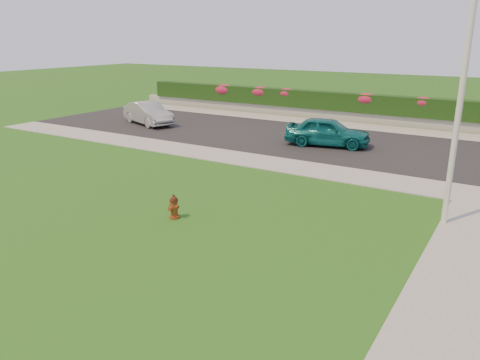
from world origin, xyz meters
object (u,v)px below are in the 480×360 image
Objects in this scene: fire_hydrant at (174,207)px; utility_pole at (458,119)px; sedan_teal at (328,132)px; sedan_silver at (148,113)px.

utility_pole is at bearing 39.12° from fire_hydrant.
sedan_teal reaches higher than fire_hydrant.
sedan_silver is 19.05m from utility_pole.
sedan_teal is (0.31, 11.01, 0.37)m from fire_hydrant.
utility_pole reaches higher than sedan_teal.
sedan_silver is (-10.80, 10.79, 0.35)m from fire_hydrant.
utility_pole is (6.71, 3.64, 2.61)m from fire_hydrant.
sedan_silver is at bearing 157.79° from utility_pole.
fire_hydrant is 0.18× the size of sedan_teal.
sedan_silver is 0.67× the size of utility_pole.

